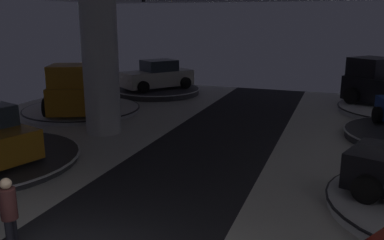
{
  "coord_description": "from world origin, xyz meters",
  "views": [
    {
      "loc": [
        4.21,
        -4.28,
        4.54
      ],
      "look_at": [
        -0.08,
        7.39,
        1.4
      ],
      "focal_mm": 38.0,
      "sensor_mm": 36.0,
      "label": 1
    }
  ],
  "objects_px": {
    "column_left": "(101,65)",
    "display_car_deep_left": "(158,76)",
    "visitor_walking_near": "(9,211)",
    "pickup_truck_far_left": "(80,90)",
    "display_platform_deep_left": "(157,91)",
    "display_platform_far_left": "(82,109)"
  },
  "relations": [
    {
      "from": "column_left",
      "to": "display_car_deep_left",
      "type": "xyz_separation_m",
      "value": [
        -1.57,
        8.6,
        -1.64
      ]
    },
    {
      "from": "display_car_deep_left",
      "to": "visitor_walking_near",
      "type": "relative_size",
      "value": 2.79
    },
    {
      "from": "pickup_truck_far_left",
      "to": "visitor_walking_near",
      "type": "relative_size",
      "value": 3.58
    },
    {
      "from": "display_platform_deep_left",
      "to": "pickup_truck_far_left",
      "type": "distance_m",
      "value": 6.28
    },
    {
      "from": "display_platform_far_left",
      "to": "pickup_truck_far_left",
      "type": "bearing_deg",
      "value": -65.27
    },
    {
      "from": "display_car_deep_left",
      "to": "column_left",
      "type": "bearing_deg",
      "value": -79.68
    },
    {
      "from": "visitor_walking_near",
      "to": "display_platform_deep_left",
      "type": "bearing_deg",
      "value": 105.5
    },
    {
      "from": "display_platform_deep_left",
      "to": "display_platform_far_left",
      "type": "distance_m",
      "value": 5.96
    },
    {
      "from": "column_left",
      "to": "visitor_walking_near",
      "type": "xyz_separation_m",
      "value": [
        3.08,
        -8.24,
        -1.84
      ]
    },
    {
      "from": "column_left",
      "to": "display_car_deep_left",
      "type": "height_order",
      "value": "column_left"
    },
    {
      "from": "display_platform_deep_left",
      "to": "visitor_walking_near",
      "type": "xyz_separation_m",
      "value": [
        4.66,
        -16.81,
        0.71
      ]
    },
    {
      "from": "column_left",
      "to": "display_platform_deep_left",
      "type": "relative_size",
      "value": 1.06
    },
    {
      "from": "visitor_walking_near",
      "to": "display_car_deep_left",
      "type": "bearing_deg",
      "value": 105.42
    },
    {
      "from": "display_platform_far_left",
      "to": "pickup_truck_far_left",
      "type": "relative_size",
      "value": 1.0
    },
    {
      "from": "column_left",
      "to": "visitor_walking_near",
      "type": "relative_size",
      "value": 3.46
    },
    {
      "from": "column_left",
      "to": "display_platform_far_left",
      "type": "distance_m",
      "value": 4.87
    },
    {
      "from": "display_car_deep_left",
      "to": "visitor_walking_near",
      "type": "distance_m",
      "value": 17.47
    },
    {
      "from": "pickup_truck_far_left",
      "to": "visitor_walking_near",
      "type": "xyz_separation_m",
      "value": [
        5.95,
        -10.74,
        -0.25
      ]
    },
    {
      "from": "column_left",
      "to": "display_platform_far_left",
      "type": "xyz_separation_m",
      "value": [
        -3.0,
        2.79,
        -2.62
      ]
    },
    {
      "from": "column_left",
      "to": "display_platform_deep_left",
      "type": "height_order",
      "value": "column_left"
    },
    {
      "from": "column_left",
      "to": "display_platform_far_left",
      "type": "bearing_deg",
      "value": 137.14
    },
    {
      "from": "display_platform_far_left",
      "to": "display_platform_deep_left",
      "type": "bearing_deg",
      "value": 76.2
    }
  ]
}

